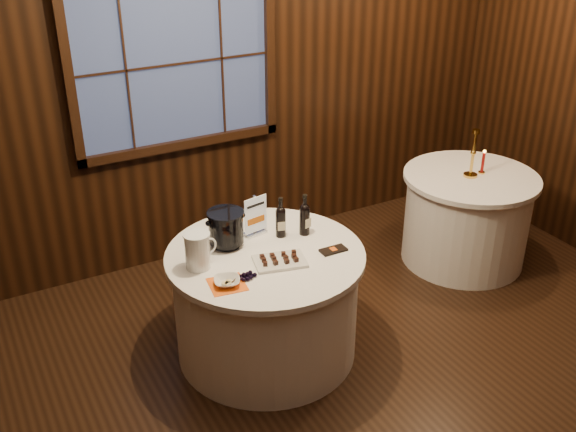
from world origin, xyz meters
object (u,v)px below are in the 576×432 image
brass_candlestick (472,160)px  port_bottle_right (305,217)px  chocolate_box (333,250)px  sign_stand (255,221)px  cracker_bowl (227,281)px  glass_pitcher (198,250)px  red_candle (483,164)px  ice_bucket (226,228)px  chocolate_plate (280,260)px  grape_bunch (248,276)px  side_table (466,218)px  main_table (266,302)px  port_bottle_left (281,220)px

brass_candlestick → port_bottle_right: bearing=-173.2°
chocolate_box → brass_candlestick: (1.58, 0.48, 0.13)m
sign_stand → cracker_bowl: size_ratio=1.85×
glass_pitcher → brass_candlestick: size_ratio=0.60×
glass_pitcher → red_candle: (2.53, 0.26, -0.04)m
glass_pitcher → ice_bucket: bearing=23.9°
port_bottle_right → cracker_bowl: size_ratio=1.88×
chocolate_box → glass_pitcher: glass_pitcher is taller
chocolate_plate → red_candle: bearing=12.2°
ice_bucket → cracker_bowl: (-0.19, -0.42, -0.11)m
glass_pitcher → red_candle: 2.55m
grape_bunch → cracker_bowl: size_ratio=1.12×
ice_bucket → side_table: bearing=2.6°
sign_stand → chocolate_plate: 0.41m
side_table → cracker_bowl: cracker_bowl is taller
ice_bucket → cracker_bowl: bearing=-113.7°
main_table → port_bottle_left: 0.56m
chocolate_box → cracker_bowl: cracker_bowl is taller
chocolate_box → red_candle: 1.77m
red_candle → port_bottle_left: bearing=-175.5°
glass_pitcher → cracker_bowl: (0.07, -0.26, -0.10)m
main_table → cracker_bowl: bearing=-148.3°
main_table → sign_stand: size_ratio=4.51×
red_candle → chocolate_box: bearing=-164.1°
grape_bunch → red_candle: (2.33, 0.52, 0.06)m
main_table → brass_candlestick: 2.06m
side_table → sign_stand: 2.01m
port_bottle_left → cracker_bowl: size_ratio=1.83×
sign_stand → brass_candlestick: brass_candlestick is taller
chocolate_box → grape_bunch: 0.62m
chocolate_box → main_table: bearing=155.1°
side_table → chocolate_plate: size_ratio=3.02×
chocolate_plate → brass_candlestick: 2.00m
grape_bunch → sign_stand: bearing=59.1°
port_bottle_left → port_bottle_right: port_bottle_right is taller
main_table → ice_bucket: (-0.18, 0.20, 0.51)m
port_bottle_left → ice_bucket: size_ratio=1.15×
glass_pitcher → cracker_bowl: size_ratio=1.53×
port_bottle_right → brass_candlestick: bearing=-7.3°
chocolate_box → grape_bunch: grape_bunch is taller
main_table → side_table: size_ratio=1.19×
grape_bunch → glass_pitcher: 0.35m
ice_bucket → red_candle: size_ratio=1.22×
chocolate_plate → cracker_bowl: size_ratio=2.33×
ice_bucket → grape_bunch: bearing=-97.0°
chocolate_plate → brass_candlestick: bearing=12.9°
chocolate_plate → grape_bunch: size_ratio=2.08×
ice_bucket → chocolate_box: bearing=-34.3°
ice_bucket → brass_candlestick: 2.15m
ice_bucket → glass_pitcher: (-0.26, -0.16, -0.01)m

